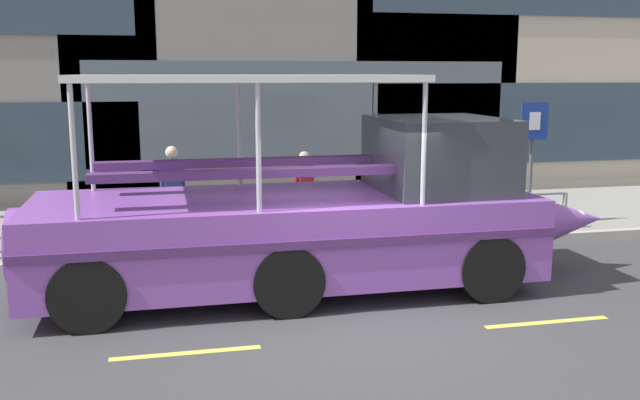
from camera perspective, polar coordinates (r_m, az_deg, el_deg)
The scene contains 10 objects.
ground_plane at distance 10.07m, azimuth 2.92°, elevation -9.00°, with size 120.00×120.00×0.00m, color #3D3D3F.
sidewalk at distance 15.32m, azimuth -2.75°, elevation -1.93°, with size 32.00×4.80×0.18m, color gray.
curb_edge at distance 12.94m, azimuth -0.81°, elevation -4.20°, with size 32.00×0.18×0.18m, color #B2ADA3.
lane_centreline at distance 9.17m, azimuth 4.65°, elevation -10.98°, with size 25.80×0.12×0.01m.
curb_guardrail at distance 12.98m, azimuth -4.91°, elevation -1.36°, with size 12.60×0.09×0.78m.
parking_sign at distance 15.06m, azimuth 16.85°, elevation 4.48°, with size 0.60×0.12×2.56m.
duck_tour_boat at distance 10.86m, azimuth 0.11°, elevation -1.46°, with size 9.40×2.69×3.29m.
pedestrian_near_bow at distance 15.01m, azimuth 5.40°, elevation 1.84°, with size 0.30×0.40×1.58m.
pedestrian_mid_left at distance 14.25m, azimuth -1.28°, elevation 1.45°, with size 0.44×0.26×1.59m.
pedestrian_mid_right at distance 13.98m, azimuth -11.86°, elevation 1.47°, with size 0.49×0.27×1.75m.
Camera 1 is at (-2.60, -9.15, 3.32)m, focal length 39.49 mm.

